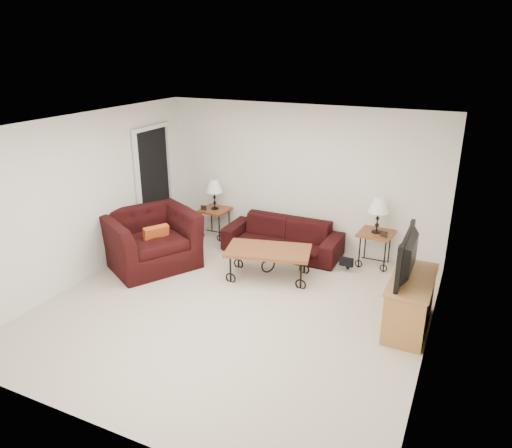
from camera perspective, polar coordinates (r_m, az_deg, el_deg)
The scene contains 20 objects.
ground at distance 6.74m, azimuth -2.57°, elevation -9.90°, with size 5.00×5.00×0.00m, color beige.
wall_back at distance 8.39m, azimuth 5.25°, elevation 5.51°, with size 5.00×0.02×2.50m, color white.
wall_front at distance 4.37m, azimuth -18.44°, elevation -10.29°, with size 5.00×0.02×2.50m, color white.
wall_left at distance 7.64m, azimuth -19.60°, elevation 2.88°, with size 0.02×5.00×2.50m, color white.
wall_right at distance 5.57m, azimuth 20.70°, elevation -3.70°, with size 0.02×5.00×2.50m, color white.
ceiling at distance 5.89m, azimuth -2.96°, elevation 11.59°, with size 5.00×5.00×0.00m, color white.
doorway at distance 8.88m, azimuth -11.95°, elevation 4.44°, with size 0.08×0.94×2.04m, color black.
sofa at distance 8.31m, azimuth 3.15°, elevation -1.55°, with size 2.02×0.79×0.59m, color black.
side_table_left at distance 9.05m, azimuth -4.85°, elevation 0.16°, with size 0.50×0.50×0.55m, color brown.
side_table_right at distance 8.07m, azimuth 13.90°, elevation -2.87°, with size 0.53×0.53×0.58m, color brown.
lamp_left at distance 8.88m, azimuth -4.95°, elevation 3.47°, with size 0.31×0.31×0.55m, color black, non-canonical shape.
lamp_right at distance 7.87m, azimuth 14.25°, elevation 0.98°, with size 0.33×0.33×0.58m, color black, non-canonical shape.
photo_frame_left at distance 8.90m, azimuth -6.23°, elevation 1.92°, with size 0.11×0.01×0.09m, color black.
photo_frame_right at distance 7.79m, azimuth 14.95°, elevation -1.18°, with size 0.12×0.02×0.10m, color black.
coffee_table at distance 7.45m, azimuth 1.46°, elevation -4.69°, with size 1.28×0.69×0.48m, color brown.
armchair at distance 7.98m, azimuth -12.41°, elevation -1.80°, with size 1.38×1.20×0.89m, color black.
throw_pillow at distance 7.83m, azimuth -11.79°, elevation -1.61°, with size 0.40×0.11×0.40m, color #CB671A.
tv_stand at distance 6.47m, azimuth 17.78°, elevation -8.87°, with size 0.48×1.15×0.69m, color #B48A42.
television at distance 6.19m, azimuth 18.23°, elevation -3.64°, with size 1.03×0.14×0.59m, color black.
backpack at distance 7.86m, azimuth 10.91°, elevation -3.83°, with size 0.34×0.26×0.44m, color black.
Camera 1 is at (2.74, -5.13, 3.41)m, focal length 33.73 mm.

